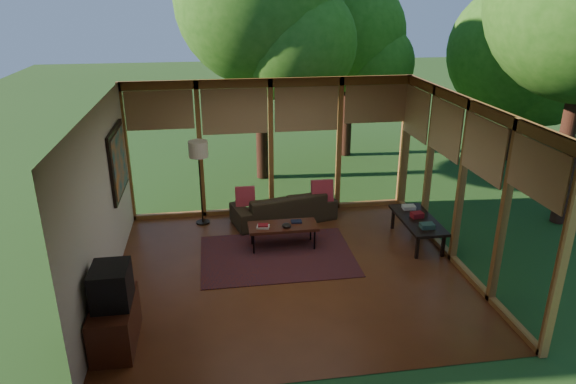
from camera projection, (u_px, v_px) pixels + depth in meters
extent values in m
plane|color=brown|center=(291.00, 271.00, 8.25)|extent=(5.50, 5.50, 0.00)
plane|color=white|center=(291.00, 105.00, 7.28)|extent=(5.50, 5.50, 0.00)
cube|color=silver|center=(102.00, 204.00, 7.38)|extent=(0.04, 5.00, 2.70)
cube|color=silver|center=(327.00, 278.00, 5.46)|extent=(5.50, 0.04, 2.70)
cube|color=olive|center=(271.00, 148.00, 10.07)|extent=(5.50, 0.12, 2.70)
cube|color=olive|center=(461.00, 184.00, 8.15)|extent=(0.12, 5.00, 2.70)
plane|color=#224B1C|center=(494.00, 131.00, 16.76)|extent=(40.00, 40.00, 0.00)
cylinder|color=#331B12|center=(260.00, 68.00, 11.62)|extent=(0.28, 0.28, 5.20)
sphere|color=#1D5112|center=(259.00, 0.00, 11.10)|extent=(3.70, 3.70, 3.70)
cylinder|color=#331B12|center=(347.00, 79.00, 13.60)|extent=(0.28, 0.28, 4.11)
sphere|color=#1D5112|center=(349.00, 34.00, 13.19)|extent=(2.89, 2.89, 2.89)
cylinder|color=#331B12|center=(509.00, 92.00, 13.15)|extent=(0.28, 0.28, 3.63)
sphere|color=#1D5112|center=(515.00, 52.00, 12.79)|extent=(3.33, 3.33, 3.33)
cube|color=maroon|center=(277.00, 256.00, 8.74)|extent=(2.57, 1.82, 0.01)
imported|color=#322819|center=(284.00, 207.00, 10.02)|extent=(2.12, 1.22, 0.58)
cube|color=maroon|center=(245.00, 197.00, 9.77)|extent=(0.37, 0.20, 0.39)
cube|color=maroon|center=(322.00, 191.00, 9.97)|extent=(0.42, 0.22, 0.44)
cube|color=beige|center=(263.00, 227.00, 8.80)|extent=(0.24, 0.20, 0.03)
cube|color=maroon|center=(263.00, 225.00, 8.79)|extent=(0.19, 0.15, 0.03)
cube|color=black|center=(296.00, 222.00, 9.01)|extent=(0.19, 0.15, 0.03)
ellipsoid|color=black|center=(287.00, 225.00, 8.80)|extent=(0.16, 0.16, 0.07)
cube|color=#4C2114|center=(115.00, 323.00, 6.46)|extent=(0.50, 1.00, 0.60)
cube|color=black|center=(111.00, 285.00, 6.26)|extent=(0.45, 0.55, 0.50)
cube|color=#2D4F4A|center=(427.00, 226.00, 8.70)|extent=(0.23, 0.17, 0.08)
cube|color=maroon|center=(417.00, 215.00, 9.12)|extent=(0.23, 0.18, 0.09)
cube|color=beige|center=(409.00, 207.00, 9.49)|extent=(0.24, 0.18, 0.06)
cylinder|color=black|center=(203.00, 222.00, 10.00)|extent=(0.26, 0.26, 0.03)
cylinder|color=black|center=(201.00, 185.00, 9.72)|extent=(0.03, 0.03, 1.52)
cylinder|color=beige|center=(198.00, 149.00, 9.46)|extent=(0.36, 0.36, 0.30)
cube|color=#4C2114|center=(283.00, 226.00, 8.91)|extent=(1.20, 0.50, 0.05)
cylinder|color=black|center=(254.00, 244.00, 8.75)|extent=(0.03, 0.03, 0.38)
cylinder|color=black|center=(315.00, 240.00, 8.90)|extent=(0.03, 0.03, 0.38)
cylinder|color=black|center=(252.00, 235.00, 9.08)|extent=(0.03, 0.03, 0.38)
cylinder|color=black|center=(311.00, 231.00, 9.23)|extent=(0.03, 0.03, 0.38)
cube|color=black|center=(418.00, 220.00, 9.10)|extent=(0.60, 1.40, 0.05)
cube|color=black|center=(417.00, 248.00, 8.60)|extent=(0.05, 0.05, 0.40)
cube|color=black|center=(443.00, 246.00, 8.66)|extent=(0.05, 0.05, 0.40)
cube|color=black|center=(393.00, 219.00, 9.70)|extent=(0.05, 0.05, 0.40)
cube|color=black|center=(416.00, 217.00, 9.77)|extent=(0.05, 0.05, 0.40)
cube|color=black|center=(118.00, 161.00, 8.60)|extent=(0.05, 1.35, 1.15)
cube|color=#1B637B|center=(120.00, 161.00, 8.61)|extent=(0.02, 1.20, 1.00)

